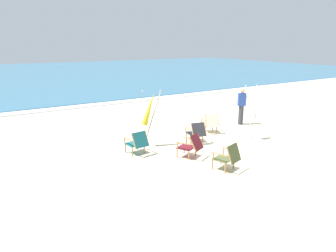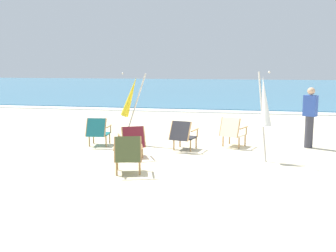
# 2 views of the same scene
# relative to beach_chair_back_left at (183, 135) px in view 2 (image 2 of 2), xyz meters

# --- Properties ---
(ground_plane) EXTENTS (80.00, 80.00, 0.00)m
(ground_plane) POSITION_rel_beach_chair_back_left_xyz_m (0.63, -1.01, -0.42)
(ground_plane) COLOR beige
(sea) EXTENTS (80.00, 40.00, 0.10)m
(sea) POSITION_rel_beach_chair_back_left_xyz_m (0.63, 29.06, -0.37)
(sea) COLOR teal
(sea) RESTS_ON ground
(surf_band) EXTENTS (80.00, 1.10, 0.06)m
(surf_band) POSITION_rel_beach_chair_back_left_xyz_m (0.63, 8.76, -0.39)
(surf_band) COLOR white
(surf_band) RESTS_ON ground
(beach_chair_back_left) EXTENTS (0.72, 0.85, 0.79)m
(beach_chair_back_left) POSITION_rel_beach_chair_back_left_xyz_m (0.00, 0.00, 0.00)
(beach_chair_back_left) COLOR #28282D
(beach_chair_back_left) RESTS_ON ground
(beach_chair_back_right) EXTENTS (0.78, 0.83, 0.82)m
(beach_chair_back_right) POSITION_rel_beach_chair_back_left_xyz_m (1.24, 0.70, 0.01)
(beach_chair_back_right) COLOR beige
(beach_chair_back_right) RESTS_ON ground
(beach_chair_front_left) EXTENTS (0.84, 0.92, 0.79)m
(beach_chair_front_left) POSITION_rel_beach_chair_back_left_xyz_m (-1.04, -1.11, 0.00)
(beach_chair_front_left) COLOR maroon
(beach_chair_front_left) RESTS_ON ground
(beach_chair_far_center) EXTENTS (0.66, 0.79, 0.80)m
(beach_chair_far_center) POSITION_rel_beach_chair_back_left_xyz_m (-2.37, 0.07, 0.00)
(beach_chair_far_center) COLOR #196066
(beach_chair_far_center) RESTS_ON ground
(beach_chair_front_right) EXTENTS (0.74, 0.82, 0.81)m
(beach_chair_front_right) POSITION_rel_beach_chair_back_left_xyz_m (-0.72, -2.47, 0.01)
(beach_chair_front_right) COLOR #515B33
(beach_chair_front_right) RESTS_ON ground
(umbrella_furled_yellow) EXTENTS (0.79, 0.28, 2.02)m
(umbrella_furled_yellow) POSITION_rel_beach_chair_back_left_xyz_m (-1.60, 0.64, 0.89)
(umbrella_furled_yellow) COLOR #B7B2A8
(umbrella_furled_yellow) RESTS_ON ground
(umbrella_furled_white) EXTENTS (0.42, 0.50, 2.09)m
(umbrella_furled_white) POSITION_rel_beach_chair_back_left_xyz_m (2.01, -0.71, 0.94)
(umbrella_furled_white) COLOR #B7B2A8
(umbrella_furled_white) RESTS_ON ground
(person_near_chairs) EXTENTS (0.39, 0.34, 1.63)m
(person_near_chairs) POSITION_rel_beach_chair_back_left_xyz_m (3.28, 1.03, 0.41)
(person_near_chairs) COLOR #383842
(person_near_chairs) RESTS_ON ground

